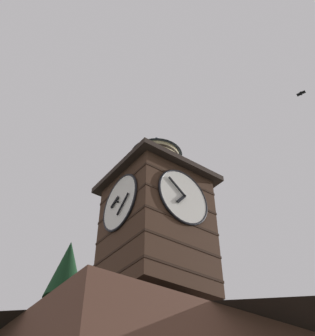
{
  "coord_description": "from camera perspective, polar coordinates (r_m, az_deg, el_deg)",
  "views": [
    {
      "loc": [
        8.2,
        10.68,
        2.0
      ],
      "look_at": [
        -0.52,
        -1.2,
        13.98
      ],
      "focal_mm": 43.05,
      "sensor_mm": 36.0,
      "label": 1
    }
  ],
  "objects": [
    {
      "name": "flying_bird_high",
      "position": [
        22.89,
        19.66,
        9.93
      ],
      "size": [
        0.31,
        0.49,
        0.15
      ],
      "color": "black"
    },
    {
      "name": "clock_tower",
      "position": [
        17.1,
        -0.2,
        -7.53
      ],
      "size": [
        4.28,
        4.28,
        8.35
      ],
      "color": "#422B1E",
      "rests_on": "building_main"
    }
  ]
}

